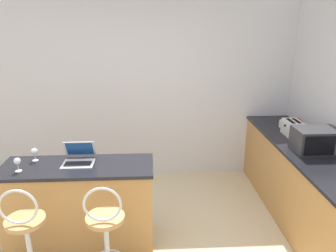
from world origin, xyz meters
TOP-DOWN VIEW (x-y plane):
  - wall_back at (0.00, 2.33)m, footprint 12.00×0.06m
  - breakfast_bar at (-0.53, 0.66)m, footprint 1.53×0.55m
  - counter_right at (2.00, 0.90)m, footprint 0.64×2.83m
  - bar_stool_near at (-0.87, 0.07)m, footprint 0.40×0.40m
  - bar_stool_far at (-0.19, 0.07)m, footprint 0.40×0.40m
  - laptop at (-0.52, 0.74)m, footprint 0.31×0.30m
  - microwave at (2.03, 0.88)m, footprint 0.47×0.34m
  - toaster at (2.00, 1.41)m, footprint 0.21×0.30m
  - wine_glass_tall at (-0.98, 0.80)m, footprint 0.07×0.07m
  - mug_red at (2.24, 1.83)m, footprint 0.09×0.07m
  - wine_glass_short at (-1.06, 0.55)m, footprint 0.07×0.07m
  - mug_white at (2.01, 1.75)m, footprint 0.10×0.08m

SIDE VIEW (x-z plane):
  - counter_right at x=2.00m, z-range 0.00..0.92m
  - breakfast_bar at x=-0.53m, z-range 0.00..0.92m
  - bar_stool_near at x=-0.87m, z-range -0.03..1.00m
  - bar_stool_far at x=-0.19m, z-range -0.03..1.00m
  - mug_red at x=2.24m, z-range 0.92..1.01m
  - mug_white at x=2.01m, z-range 0.92..1.02m
  - laptop at x=-0.52m, z-range 0.87..1.08m
  - toaster at x=2.00m, z-range 0.92..1.11m
  - wine_glass_tall at x=-0.98m, z-range 0.95..1.08m
  - wine_glass_short at x=-1.06m, z-range 0.95..1.09m
  - microwave at x=2.03m, z-range 0.92..1.18m
  - wall_back at x=0.00m, z-range 0.00..2.60m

